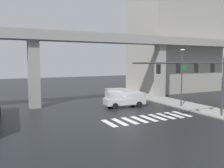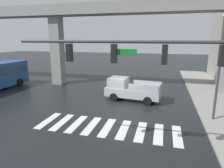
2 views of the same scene
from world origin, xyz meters
name	(u,v)px [view 2 (image 2 of 2)]	position (x,y,z in m)	size (l,w,h in m)	color
ground_plane	(122,105)	(0.00, 0.00, 0.00)	(120.00, 120.00, 0.00)	black
crosswalk_stripes	(107,127)	(0.00, -4.55, 0.01)	(9.35, 2.80, 0.01)	silver
elevated_overpass	(134,15)	(0.00, 6.07, 8.20)	(55.63, 2.45, 9.49)	gray
sidewalk_east	(218,105)	(8.17, 2.00, 0.07)	(4.00, 36.00, 0.15)	gray
pickup_truck	(130,90)	(0.40, 1.72, 0.99)	(5.29, 2.52, 2.08)	#A8AAAF
traffic_signal_mast	(167,64)	(3.51, -7.39, 4.66)	(10.89, 0.32, 6.20)	#38383D
street_lamp_near_corner	(221,57)	(6.97, -1.60, 4.56)	(0.44, 0.70, 7.24)	#38383D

